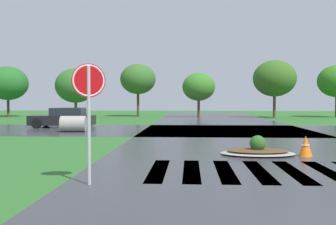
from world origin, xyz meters
TOP-DOWN VIEW (x-y plane):
  - asphalt_roadway at (0.00, 10.00)m, footprint 10.39×80.00m
  - asphalt_cross_road at (0.00, 19.40)m, footprint 90.00×9.35m
  - crosswalk_stripes at (0.00, 5.67)m, footprint 6.75×3.43m
  - stop_sign at (-4.56, 3.80)m, footprint 0.70×0.34m
  - median_island at (0.05, 8.77)m, footprint 2.58×1.67m
  - car_dark_suv at (-10.94, 21.27)m, footprint 4.33×2.14m
  - drainage_pipe_stack at (-9.21, 17.80)m, footprint 1.54×1.06m
  - traffic_cone at (1.60, 8.47)m, footprint 0.45×0.45m
  - background_treeline at (-4.93, 36.35)m, footprint 39.51×6.95m

SIDE VIEW (x-z plane):
  - crosswalk_stripes at x=0.00m, z-range 0.00..0.01m
  - asphalt_roadway at x=0.00m, z-range 0.00..0.01m
  - asphalt_cross_road at x=0.00m, z-range 0.00..0.01m
  - median_island at x=0.05m, z-range -0.19..0.49m
  - traffic_cone at x=1.60m, z-range -0.01..0.70m
  - drainage_pipe_stack at x=-9.21m, z-range 0.00..0.94m
  - car_dark_suv at x=-10.94m, z-range -0.04..1.30m
  - stop_sign at x=-4.56m, z-range 0.67..3.40m
  - background_treeline at x=-4.93m, z-range 0.78..6.72m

